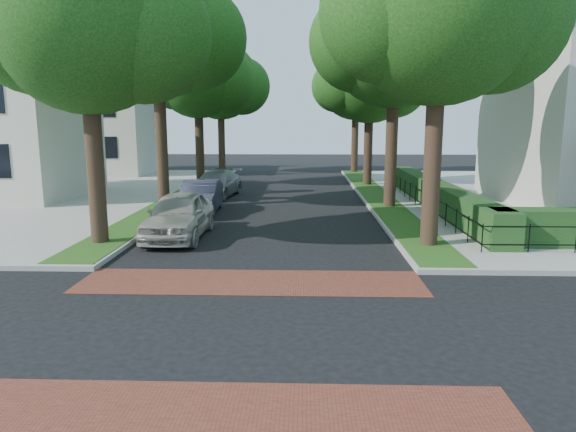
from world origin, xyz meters
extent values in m
plane|color=black|center=(0.00, 0.00, 0.00)|extent=(120.00, 120.00, 0.00)
cube|color=maroon|center=(0.00, 3.20, 0.01)|extent=(9.00, 2.20, 0.01)
cube|color=maroon|center=(0.00, -3.20, 0.01)|extent=(9.00, 2.20, 0.01)
cube|color=#274D16|center=(5.40, 19.10, 0.16)|extent=(1.60, 29.80, 0.02)
cube|color=#274D16|center=(-5.40, 19.10, 0.16)|extent=(1.60, 29.80, 0.02)
cylinder|color=black|center=(5.50, 7.00, 3.83)|extent=(0.56, 0.56, 7.35)
sphere|color=#0E3611|center=(5.50, 7.00, 7.71)|extent=(6.20, 6.20, 6.20)
sphere|color=#0E3611|center=(7.21, 7.30, 7.31)|extent=(4.65, 4.65, 4.65)
sphere|color=#0E3611|center=(3.95, 6.80, 7.41)|extent=(4.34, 4.34, 4.34)
cylinder|color=black|center=(5.50, 15.00, 4.00)|extent=(0.56, 0.56, 7.70)
sphere|color=#0E3611|center=(5.50, 15.00, 8.07)|extent=(6.60, 6.60, 6.60)
sphere|color=#0E3611|center=(7.31, 15.30, 7.67)|extent=(4.95, 4.95, 4.95)
sphere|color=#0E3611|center=(3.85, 14.80, 7.77)|extent=(4.62, 4.62, 4.62)
sphere|color=#0E3611|center=(5.60, 16.65, 8.57)|extent=(4.29, 4.29, 4.29)
cylinder|color=black|center=(5.50, 24.00, 3.47)|extent=(0.56, 0.56, 6.65)
sphere|color=#0E3611|center=(5.50, 24.00, 6.99)|extent=(5.80, 5.80, 5.80)
sphere|color=#0E3611|center=(7.09, 24.30, 6.59)|extent=(4.35, 4.35, 4.35)
sphere|color=#0E3611|center=(4.05, 23.80, 6.69)|extent=(4.06, 4.06, 4.06)
sphere|color=#0E3611|center=(5.60, 25.45, 7.49)|extent=(3.77, 3.77, 3.77)
cylinder|color=black|center=(5.50, 33.00, 3.65)|extent=(0.56, 0.56, 7.00)
sphere|color=#0E3611|center=(5.50, 33.00, 7.35)|extent=(6.00, 6.00, 6.00)
sphere|color=#0E3611|center=(7.15, 33.30, 6.95)|extent=(4.50, 4.50, 4.50)
sphere|color=#0E3611|center=(4.00, 32.80, 7.05)|extent=(4.20, 4.20, 4.20)
sphere|color=#0E3611|center=(5.60, 34.50, 7.85)|extent=(3.90, 3.90, 3.90)
cylinder|color=black|center=(-5.50, 7.00, 3.65)|extent=(0.56, 0.56, 7.00)
sphere|color=#0E3611|center=(-5.50, 7.00, 7.35)|extent=(6.00, 6.00, 6.00)
sphere|color=#0E3611|center=(-3.85, 7.30, 6.95)|extent=(4.50, 4.50, 4.50)
sphere|color=#0E3611|center=(-7.00, 6.80, 7.05)|extent=(4.20, 4.20, 4.20)
sphere|color=#0E3611|center=(-5.40, 8.50, 7.85)|extent=(3.90, 3.90, 3.90)
cylinder|color=black|center=(-5.50, 15.00, 4.17)|extent=(0.56, 0.56, 8.05)
sphere|color=#0E3611|center=(-5.50, 15.00, 8.43)|extent=(6.40, 6.40, 6.40)
sphere|color=#0E3611|center=(-3.74, 15.30, 8.03)|extent=(4.80, 4.80, 4.80)
sphere|color=#0E3611|center=(-7.10, 14.80, 8.13)|extent=(4.48, 4.48, 4.48)
sphere|color=#0E3611|center=(-5.40, 16.60, 8.93)|extent=(4.16, 4.16, 4.16)
cylinder|color=black|center=(-5.50, 24.00, 3.58)|extent=(0.56, 0.56, 6.86)
sphere|color=#0E3611|center=(-5.50, 24.00, 7.21)|extent=(5.60, 5.60, 5.60)
sphere|color=#0E3611|center=(-3.96, 24.30, 6.81)|extent=(4.20, 4.20, 4.20)
sphere|color=#0E3611|center=(-6.90, 23.80, 6.91)|extent=(3.92, 3.92, 3.92)
sphere|color=#0E3611|center=(-5.40, 25.40, 7.71)|extent=(3.64, 3.64, 3.64)
cylinder|color=black|center=(-5.50, 33.00, 3.72)|extent=(0.56, 0.56, 7.14)
sphere|color=#0E3611|center=(-5.50, 33.00, 7.49)|extent=(6.20, 6.20, 6.20)
sphere|color=#0E3611|center=(-3.79, 33.30, 7.09)|extent=(4.65, 4.65, 4.65)
sphere|color=#0E3611|center=(-7.05, 32.80, 7.19)|extent=(4.34, 4.34, 4.34)
sphere|color=#0E3611|center=(-5.40, 34.55, 7.99)|extent=(4.03, 4.03, 4.03)
cube|color=#153F1A|center=(7.70, 15.00, 0.75)|extent=(1.00, 18.00, 1.20)
cube|color=maroon|center=(-12.80, 16.40, 8.47)|extent=(0.80, 0.80, 3.64)
cube|color=beige|center=(-15.50, 32.00, 3.40)|extent=(9.00, 8.00, 6.50)
cube|color=maroon|center=(-12.80, 30.40, 8.47)|extent=(0.80, 0.80, 3.64)
imported|color=#AEA89C|center=(-3.15, 8.45, 0.83)|extent=(1.96, 4.87, 1.66)
imported|color=#222433|center=(-3.41, 13.69, 0.75)|extent=(1.82, 4.65, 1.51)
imported|color=gray|center=(-3.60, 19.02, 0.73)|extent=(2.65, 5.26, 1.46)
camera|label=1|loc=(1.39, -9.67, 4.09)|focal=32.00mm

